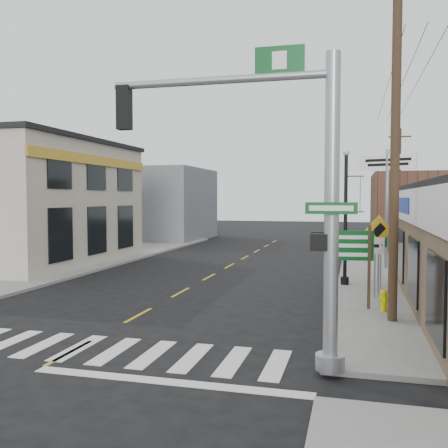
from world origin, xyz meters
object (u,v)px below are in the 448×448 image
(dance_center_sign, at_px, (387,178))
(utility_pole_far, at_px, (399,190))
(lamp_post, at_px, (347,206))
(traffic_signal_pole, at_px, (293,178))
(fire_hydrant, at_px, (384,300))
(guide_sign, at_px, (349,254))
(utility_pole_near, at_px, (395,140))

(dance_center_sign, bearing_deg, utility_pole_far, 100.47)
(lamp_post, relative_size, dance_center_sign, 0.93)
(traffic_signal_pole, relative_size, utility_pole_far, 0.84)
(fire_hydrant, bearing_deg, lamp_post, 104.57)
(traffic_signal_pole, height_order, guide_sign, traffic_signal_pole)
(lamp_post, height_order, utility_pole_near, utility_pole_near)
(fire_hydrant, height_order, utility_pole_near, utility_pole_near)
(fire_hydrant, distance_m, utility_pole_far, 18.04)
(utility_pole_far, bearing_deg, guide_sign, -99.32)
(lamp_post, bearing_deg, fire_hydrant, -54.92)
(traffic_signal_pole, relative_size, utility_pole_near, 0.66)
(traffic_signal_pole, bearing_deg, guide_sign, 79.27)
(guide_sign, xyz_separation_m, lamp_post, (-0.15, 4.56, 1.51))
(guide_sign, height_order, lamp_post, lamp_post)
(lamp_post, relative_size, utility_pole_near, 0.55)
(utility_pole_near, xyz_separation_m, utility_pole_far, (1.64, 18.78, -1.18))
(fire_hydrant, xyz_separation_m, lamp_post, (-1.25, 4.79, 2.92))
(utility_pole_far, bearing_deg, traffic_signal_pole, -99.47)
(fire_hydrant, xyz_separation_m, dance_center_sign, (0.67, 10.53, 4.30))
(dance_center_sign, bearing_deg, utility_pole_near, -72.73)
(guide_sign, height_order, dance_center_sign, dance_center_sign)
(traffic_signal_pole, xyz_separation_m, utility_pole_far, (4.03, 23.57, 0.10))
(fire_hydrant, bearing_deg, traffic_signal_pole, -110.21)
(lamp_post, bearing_deg, guide_sign, -67.67)
(fire_hydrant, bearing_deg, dance_center_sign, 86.34)
(dance_center_sign, bearing_deg, traffic_signal_pole, -80.21)
(traffic_signal_pole, bearing_deg, utility_pole_far, 79.71)
(guide_sign, relative_size, fire_hydrant, 3.97)
(traffic_signal_pole, height_order, utility_pole_far, utility_pole_far)
(traffic_signal_pole, height_order, dance_center_sign, traffic_signal_pole)
(fire_hydrant, distance_m, utility_pole_near, 5.11)
(utility_pole_near, bearing_deg, guide_sign, 138.70)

